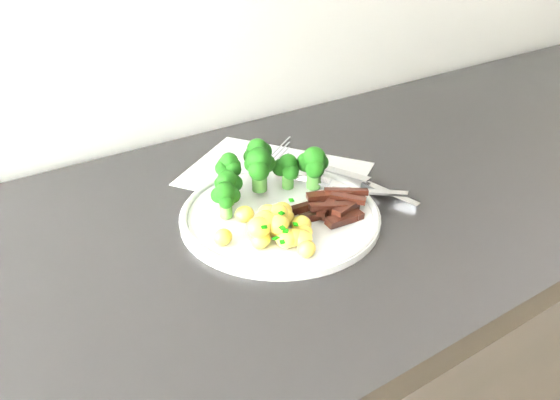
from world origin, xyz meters
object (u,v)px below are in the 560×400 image
recipe_paper (275,174)px  beef_strips (334,206)px  fork (353,188)px  knife (375,188)px  broccoli (264,168)px  potatoes (275,226)px  plate (280,214)px

recipe_paper → beef_strips: size_ratio=2.90×
beef_strips → fork: (0.06, 0.03, -0.00)m
knife → broccoli: bearing=152.2°
potatoes → knife: 0.20m
recipe_paper → fork: bearing=-67.7°
potatoes → beef_strips: bearing=3.0°
potatoes → fork: potatoes is taller
potatoes → fork: size_ratio=0.97×
potatoes → knife: size_ratio=0.71×
potatoes → knife: (0.20, 0.03, -0.02)m
beef_strips → knife: size_ratio=0.61×
knife → plate: bearing=173.0°
potatoes → broccoli: bearing=65.1°
beef_strips → potatoes: bearing=-177.0°
plate → broccoli: broccoli is taller
plate → knife: 0.16m
plate → fork: fork is taller
potatoes → beef_strips: potatoes is taller
potatoes → fork: bearing=11.5°
potatoes → beef_strips: 0.10m
plate → knife: size_ratio=1.46×
fork → knife: 0.04m
knife → potatoes: bearing=-172.3°
fork → broccoli: bearing=146.3°
recipe_paper → plate: (-0.07, -0.11, 0.01)m
recipe_paper → potatoes: potatoes is taller
plate → beef_strips: beef_strips is taller
broccoli → fork: 0.13m
plate → fork: bearing=-6.7°
recipe_paper → potatoes: 0.19m
recipe_paper → fork: 0.14m
recipe_paper → broccoli: bearing=-135.4°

